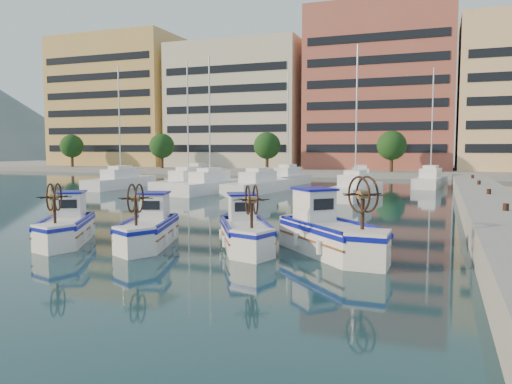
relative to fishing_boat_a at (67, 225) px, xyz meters
name	(u,v)px	position (x,y,z in m)	size (l,w,h in m)	color
ground	(159,244)	(3.74, 0.89, -0.69)	(300.00, 300.00, 0.00)	#1B4046
quay	(500,219)	(16.74, 8.89, -0.09)	(3.00, 60.00, 1.20)	gray
waterfront	(435,101)	(12.98, 65.93, 10.40)	(180.00, 40.00, 25.60)	gray
yacht_marina	(287,183)	(0.74, 28.34, -0.16)	(39.23, 22.36, 11.50)	white
fishing_boat_a	(67,225)	(0.00, 0.00, 0.00)	(3.27, 4.16, 2.52)	white
fishing_boat_b	(149,227)	(3.45, 0.67, 0.01)	(2.76, 4.19, 2.54)	white
fishing_boat_c	(245,229)	(7.22, 1.43, 0.01)	(3.34, 4.20, 2.54)	white
fishing_boat_d	(329,232)	(10.46, 1.46, 0.11)	(4.45, 4.53, 2.92)	white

